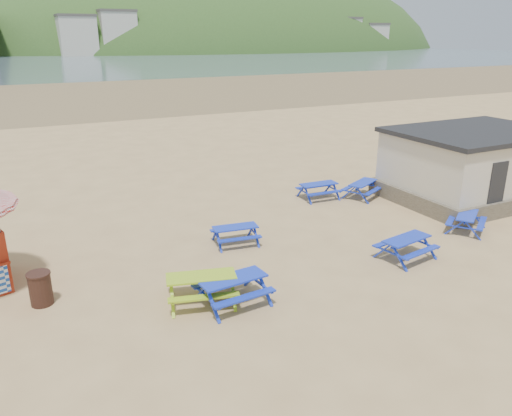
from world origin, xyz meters
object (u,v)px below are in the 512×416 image
litter_bin (40,288)px  amenity_block (473,164)px  picnic_table_blue_a (235,235)px  picnic_table_blue_b (318,191)px  picnic_table_yellow (202,289)px

litter_bin → amenity_block: (18.63, 1.54, 1.08)m
picnic_table_blue_a → picnic_table_blue_b: 6.40m
picnic_table_blue_b → picnic_table_blue_a: bearing=-148.0°
picnic_table_blue_b → amenity_block: 7.15m
picnic_table_blue_a → picnic_table_blue_b: bearing=36.8°
picnic_table_blue_b → picnic_table_yellow: picnic_table_yellow is taller
picnic_table_blue_b → amenity_block: bearing=-21.6°
picnic_table_blue_b → litter_bin: bearing=-156.5°
picnic_table_blue_b → picnic_table_yellow: bearing=-138.7°
picnic_table_blue_b → amenity_block: (6.39, -2.96, 1.21)m
picnic_table_yellow → picnic_table_blue_b: bearing=53.1°
amenity_block → picnic_table_blue_b: bearing=155.1°
picnic_table_blue_a → picnic_table_blue_b: (5.61, 3.08, 0.03)m
picnic_table_blue_a → amenity_block: 12.07m
picnic_table_blue_b → picnic_table_yellow: 10.38m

